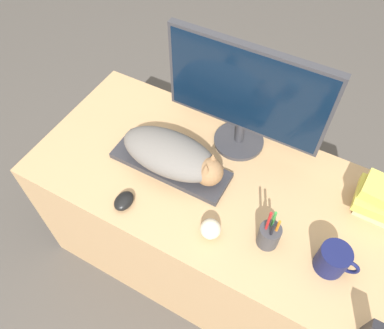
{
  "coord_description": "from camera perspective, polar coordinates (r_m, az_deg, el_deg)",
  "views": [
    {
      "loc": [
        0.31,
        -0.4,
        1.86
      ],
      "look_at": [
        -0.09,
        0.32,
        0.76
      ],
      "focal_mm": 35.0,
      "sensor_mm": 36.0,
      "label": 1
    }
  ],
  "objects": [
    {
      "name": "cat",
      "position": [
        1.37,
        -2.73,
        1.4
      ],
      "size": [
        0.41,
        0.19,
        0.13
      ],
      "color": "#66605B",
      "rests_on": "keyboard"
    },
    {
      "name": "ground_plane",
      "position": [
        1.93,
        -2.5,
        -21.76
      ],
      "size": [
        12.0,
        12.0,
        0.0
      ],
      "primitive_type": "plane",
      "color": "#4C4742"
    },
    {
      "name": "baseball",
      "position": [
        1.27,
        2.84,
        -9.78
      ],
      "size": [
        0.07,
        0.07,
        0.07
      ],
      "color": "beige",
      "rests_on": "desk"
    },
    {
      "name": "desk",
      "position": [
        1.71,
        2.85,
        -9.09
      ],
      "size": [
        1.42,
        0.67,
        0.7
      ],
      "color": "tan",
      "rests_on": "ground_plane"
    },
    {
      "name": "book_stack",
      "position": [
        1.45,
        27.13,
        -4.92
      ],
      "size": [
        0.18,
        0.15,
        0.12
      ],
      "color": "#C6B284",
      "rests_on": "desk"
    },
    {
      "name": "pen_cup",
      "position": [
        1.26,
        11.66,
        -10.48
      ],
      "size": [
        0.07,
        0.07,
        0.19
      ],
      "color": "#38383D",
      "rests_on": "desk"
    },
    {
      "name": "monitor",
      "position": [
        1.35,
        8.12,
        10.5
      ],
      "size": [
        0.6,
        0.2,
        0.46
      ],
      "color": "#333338",
      "rests_on": "desk"
    },
    {
      "name": "computer_mouse",
      "position": [
        1.36,
        -10.33,
        -5.48
      ],
      "size": [
        0.06,
        0.08,
        0.04
      ],
      "color": "black",
      "rests_on": "desk"
    },
    {
      "name": "keyboard",
      "position": [
        1.44,
        -3.31,
        -0.1
      ],
      "size": [
        0.47,
        0.15,
        0.02
      ],
      "color": "#2D2D33",
      "rests_on": "desk"
    },
    {
      "name": "coffee_mug",
      "position": [
        1.28,
        20.74,
        -13.4
      ],
      "size": [
        0.13,
        0.1,
        0.1
      ],
      "color": "#141947",
      "rests_on": "desk"
    }
  ]
}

